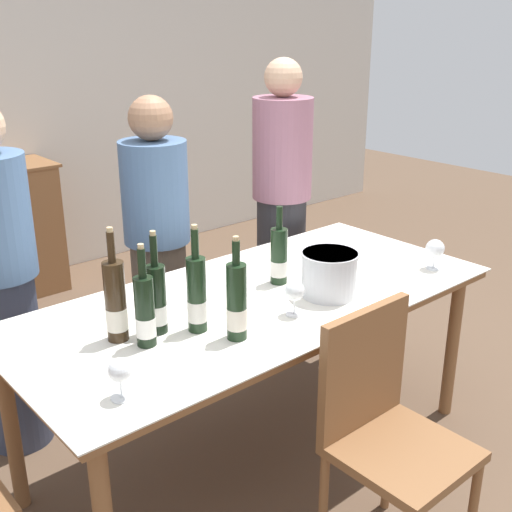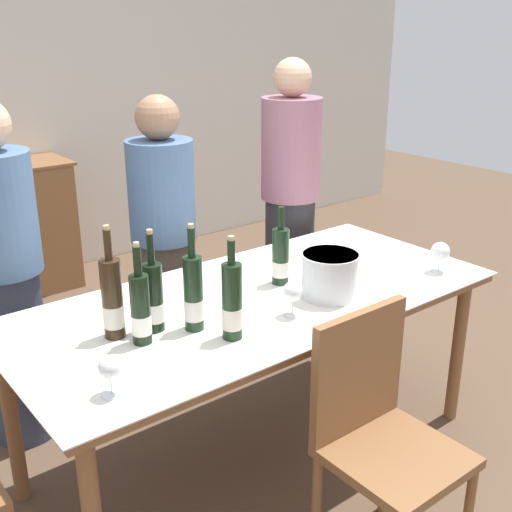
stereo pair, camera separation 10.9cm
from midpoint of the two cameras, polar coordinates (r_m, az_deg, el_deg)
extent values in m
plane|color=brown|center=(3.05, 1.07, -17.08)|extent=(12.00, 12.00, 0.00)
cube|color=silver|center=(4.94, -20.56, 13.86)|extent=(8.00, 0.10, 2.80)
cylinder|color=brown|center=(3.25, 18.42, -8.02)|extent=(0.06, 0.06, 0.73)
cylinder|color=brown|center=(2.76, -19.80, -13.66)|extent=(0.06, 0.06, 0.73)
cylinder|color=brown|center=(3.65, 8.73, -3.91)|extent=(0.06, 0.06, 0.73)
cube|color=brown|center=(2.66, 1.18, -4.13)|extent=(2.02, 0.91, 0.04)
cube|color=white|center=(2.65, 1.18, -3.72)|extent=(2.05, 0.94, 0.01)
cylinder|color=silver|center=(2.64, 7.75, -1.72)|extent=(0.23, 0.23, 0.19)
cylinder|color=silver|center=(2.61, 7.84, 0.06)|extent=(0.24, 0.24, 0.01)
cylinder|color=black|center=(2.27, -8.86, -4.74)|extent=(0.07, 0.07, 0.25)
cylinder|color=white|center=(2.29, -8.79, -6.01)|extent=(0.07, 0.07, 0.07)
cylinder|color=black|center=(2.20, -9.12, -0.48)|extent=(0.03, 0.03, 0.10)
cylinder|color=tan|center=(2.18, -9.20, 1.00)|extent=(0.02, 0.02, 0.02)
cylinder|color=black|center=(2.75, 3.33, -0.06)|extent=(0.07, 0.07, 0.24)
cylinder|color=white|center=(2.77, 3.31, -1.10)|extent=(0.07, 0.07, 0.07)
cylinder|color=black|center=(2.69, 3.41, 3.37)|extent=(0.03, 0.03, 0.10)
cylinder|color=black|center=(2.35, -7.82, -3.67)|extent=(0.07, 0.07, 0.26)
cylinder|color=white|center=(2.38, -7.75, -4.92)|extent=(0.07, 0.07, 0.07)
cylinder|color=black|center=(2.28, -8.04, 0.60)|extent=(0.03, 0.03, 0.11)
cylinder|color=tan|center=(2.26, -8.12, 2.16)|extent=(0.02, 0.02, 0.02)
cylinder|color=black|center=(2.27, -0.76, -4.09)|extent=(0.07, 0.07, 0.28)
cylinder|color=silver|center=(2.29, -0.75, -5.50)|extent=(0.07, 0.07, 0.08)
cylinder|color=black|center=(2.20, -0.78, 0.30)|extent=(0.03, 0.03, 0.09)
cylinder|color=tan|center=(2.18, -0.79, 1.58)|extent=(0.02, 0.02, 0.02)
cylinder|color=#332314|center=(2.32, -11.34, -3.77)|extent=(0.08, 0.08, 0.30)
cylinder|color=silver|center=(2.34, -11.23, -5.22)|extent=(0.08, 0.08, 0.08)
cylinder|color=#332314|center=(2.24, -11.69, 0.96)|extent=(0.03, 0.03, 0.11)
cylinder|color=tan|center=(2.22, -11.80, 2.48)|extent=(0.02, 0.02, 0.02)
cylinder|color=black|center=(2.34, -4.26, -3.36)|extent=(0.07, 0.07, 0.28)
cylinder|color=white|center=(2.36, -4.22, -4.74)|extent=(0.07, 0.07, 0.08)
cylinder|color=black|center=(2.26, -4.39, 1.16)|extent=(0.03, 0.03, 0.11)
cylinder|color=tan|center=(2.25, -4.43, 2.67)|extent=(0.02, 0.02, 0.02)
cylinder|color=white|center=(2.49, 4.42, -5.28)|extent=(0.06, 0.06, 0.00)
cylinder|color=white|center=(2.48, 4.45, -4.51)|extent=(0.01, 0.01, 0.07)
sphere|color=white|center=(2.45, 4.48, -3.20)|extent=(0.08, 0.08, 0.08)
cylinder|color=white|center=(2.04, -11.15, -11.96)|extent=(0.07, 0.07, 0.00)
cylinder|color=white|center=(2.02, -11.22, -11.12)|extent=(0.01, 0.01, 0.07)
sphere|color=white|center=(1.99, -11.33, -9.70)|extent=(0.07, 0.07, 0.07)
cylinder|color=white|center=(3.04, 16.88, -1.31)|extent=(0.07, 0.07, 0.00)
cylinder|color=white|center=(3.02, 16.95, -0.72)|extent=(0.01, 0.01, 0.06)
sphere|color=white|center=(3.00, 17.06, 0.38)|extent=(0.09, 0.09, 0.09)
cylinder|color=brown|center=(2.47, 6.73, -21.29)|extent=(0.03, 0.03, 0.44)
cylinder|color=brown|center=(2.68, 12.63, -17.68)|extent=(0.03, 0.03, 0.44)
cube|color=brown|center=(2.33, 13.71, -16.97)|extent=(0.42, 0.42, 0.04)
cube|color=brown|center=(2.30, 10.44, -10.01)|extent=(0.42, 0.04, 0.45)
cylinder|color=#383F56|center=(3.13, -19.53, -8.33)|extent=(0.28, 0.28, 0.83)
cylinder|color=#51473D|center=(3.42, -6.95, -4.91)|extent=(0.28, 0.28, 0.80)
cylinder|color=#4C6B93|center=(3.20, -7.45, 5.74)|extent=(0.33, 0.33, 0.50)
sphere|color=#A37556|center=(3.13, -7.75, 12.12)|extent=(0.21, 0.21, 0.21)
cylinder|color=#2D2D33|center=(3.76, 3.77, -1.51)|extent=(0.28, 0.28, 0.91)
cylinder|color=#9E667A|center=(3.56, 4.04, 9.48)|extent=(0.33, 0.33, 0.55)
sphere|color=#DBAD89|center=(3.50, 4.20, 15.56)|extent=(0.21, 0.21, 0.21)
camera|label=1|loc=(0.05, -88.79, 0.45)|focal=45.00mm
camera|label=2|loc=(0.05, 91.21, -0.45)|focal=45.00mm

